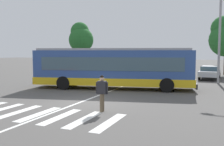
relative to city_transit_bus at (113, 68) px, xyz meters
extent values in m
plane|color=#514F4C|center=(0.73, -5.59, -1.59)|extent=(160.00, 160.00, 0.00)
cylinder|color=black|center=(3.59, 2.03, -1.09)|extent=(1.04, 0.52, 1.00)
cylinder|color=black|center=(4.12, -0.25, -1.09)|extent=(1.04, 0.52, 1.00)
cylinder|color=black|center=(-3.69, 0.35, -1.09)|extent=(1.04, 0.52, 1.00)
cylinder|color=black|center=(-3.17, -1.94, -1.09)|extent=(1.04, 0.52, 1.00)
cube|color=#2D4C8E|center=(-0.02, 0.00, 0.04)|extent=(11.96, 5.11, 2.55)
cube|color=gold|center=(-0.02, 0.00, -0.96)|extent=(12.08, 5.17, 0.55)
cube|color=#3D5666|center=(-0.02, 0.00, 0.34)|extent=(10.60, 4.85, 0.96)
cube|color=#3D5666|center=(5.68, 1.31, 0.24)|extent=(0.54, 2.20, 1.63)
cube|color=black|center=(5.68, 1.31, 1.13)|extent=(0.49, 1.90, 0.28)
cube|color=#99999E|center=(-0.02, 0.00, 1.39)|extent=(11.45, 4.81, 0.16)
cube|color=#28282B|center=(5.79, 1.34, -1.16)|extent=(0.69, 2.51, 0.36)
cylinder|color=brown|center=(2.33, -6.97, -1.16)|extent=(0.16, 0.16, 0.85)
cylinder|color=brown|center=(2.36, -7.17, -1.16)|extent=(0.16, 0.16, 0.85)
cube|color=#232328|center=(2.34, -7.07, -0.44)|extent=(0.44, 0.33, 0.60)
cylinder|color=#232328|center=(2.11, -7.11, -0.47)|extent=(0.10, 0.10, 0.55)
cylinder|color=#232328|center=(2.58, -7.03, -0.47)|extent=(0.10, 0.10, 0.55)
sphere|color=tan|center=(2.34, -7.07, -0.03)|extent=(0.22, 0.22, 0.22)
sphere|color=black|center=(2.34, -7.07, 0.04)|extent=(0.19, 0.19, 0.19)
cylinder|color=black|center=(-7.61, 11.44, -1.27)|extent=(0.21, 0.64, 0.64)
cylinder|color=black|center=(-5.93, 11.42, -1.27)|extent=(0.21, 0.64, 0.64)
cylinder|color=black|center=(-7.65, 8.65, -1.27)|extent=(0.21, 0.64, 0.64)
cylinder|color=black|center=(-5.98, 8.63, -1.27)|extent=(0.21, 0.64, 0.64)
cube|color=black|center=(-6.79, 10.03, -0.95)|extent=(1.89, 4.53, 0.52)
cube|color=#3D5666|center=(-6.79, 9.94, -0.47)|extent=(1.63, 2.18, 0.44)
cube|color=black|center=(-6.79, 9.94, -0.28)|extent=(1.56, 2.00, 0.09)
cylinder|color=black|center=(-4.93, 11.24, -1.27)|extent=(0.21, 0.64, 0.64)
cylinder|color=black|center=(-3.25, 11.23, -1.27)|extent=(0.21, 0.64, 0.64)
cylinder|color=black|center=(-4.95, 8.45, -1.27)|extent=(0.21, 0.64, 0.64)
cylinder|color=black|center=(-3.28, 8.44, -1.27)|extent=(0.21, 0.64, 0.64)
cube|color=white|center=(-4.10, 9.84, -0.95)|extent=(1.86, 4.52, 0.52)
cube|color=#3D5666|center=(-4.10, 9.75, -0.47)|extent=(1.62, 2.17, 0.44)
cube|color=white|center=(-4.10, 9.75, -0.28)|extent=(1.55, 1.99, 0.09)
cylinder|color=black|center=(-2.45, 11.00, -1.27)|extent=(0.22, 0.64, 0.64)
cylinder|color=black|center=(-0.78, 11.04, -1.27)|extent=(0.22, 0.64, 0.64)
cylinder|color=black|center=(-2.38, 8.21, -1.27)|extent=(0.22, 0.64, 0.64)
cylinder|color=black|center=(-0.71, 8.25, -1.27)|extent=(0.22, 0.64, 0.64)
cube|color=#196B70|center=(-1.58, 9.62, -0.95)|extent=(1.93, 4.54, 0.52)
cube|color=#3D5666|center=(-1.58, 9.53, -0.47)|extent=(1.65, 2.20, 0.44)
cube|color=#196B70|center=(-1.58, 9.53, -0.28)|extent=(1.58, 2.02, 0.09)
cylinder|color=black|center=(0.33, 11.48, -1.27)|extent=(0.20, 0.64, 0.64)
cylinder|color=black|center=(2.00, 11.47, -1.27)|extent=(0.20, 0.64, 0.64)
cylinder|color=black|center=(0.32, 8.69, -1.27)|extent=(0.20, 0.64, 0.64)
cylinder|color=black|center=(1.99, 8.68, -1.27)|extent=(0.20, 0.64, 0.64)
cube|color=#AD1E1E|center=(1.16, 10.08, -0.95)|extent=(1.84, 4.51, 0.52)
cube|color=#3D5666|center=(1.16, 9.99, -0.47)|extent=(1.61, 2.17, 0.44)
cube|color=#AD1E1E|center=(1.16, 9.99, -0.28)|extent=(1.54, 1.99, 0.09)
cylinder|color=black|center=(3.19, 10.82, -1.27)|extent=(0.20, 0.64, 0.64)
cylinder|color=black|center=(4.87, 10.82, -1.27)|extent=(0.20, 0.64, 0.64)
cylinder|color=black|center=(3.18, 8.03, -1.27)|extent=(0.20, 0.64, 0.64)
cylinder|color=black|center=(4.86, 8.03, -1.27)|extent=(0.20, 0.64, 0.64)
cube|color=#C6B793|center=(4.03, 9.42, -0.95)|extent=(1.83, 4.51, 0.52)
cube|color=#3D5666|center=(4.03, 9.33, -0.47)|extent=(1.61, 2.17, 0.44)
cube|color=#C6B793|center=(4.03, 9.33, -0.28)|extent=(1.54, 1.98, 0.09)
cylinder|color=black|center=(5.89, 11.21, -1.27)|extent=(0.23, 0.65, 0.64)
cylinder|color=black|center=(7.56, 11.12, -1.27)|extent=(0.23, 0.65, 0.64)
cylinder|color=black|center=(5.74, 8.42, -1.27)|extent=(0.23, 0.65, 0.64)
cylinder|color=black|center=(7.41, 8.33, -1.27)|extent=(0.23, 0.65, 0.64)
cube|color=#B7BABF|center=(6.65, 9.77, -0.95)|extent=(2.06, 4.59, 0.52)
cube|color=#3D5666|center=(6.64, 9.68, -0.47)|extent=(1.72, 2.24, 0.44)
cube|color=#B7BABF|center=(6.64, 9.68, -0.28)|extent=(1.63, 2.06, 0.09)
cylinder|color=#939399|center=(7.42, 6.35, 3.37)|extent=(0.20, 0.20, 9.92)
cylinder|color=brown|center=(-9.65, 12.27, 0.02)|extent=(0.36, 0.36, 3.21)
sphere|color=#236028|center=(-9.65, 12.27, 2.78)|extent=(3.30, 3.30, 3.30)
sphere|color=#236028|center=(-9.97, 12.50, 3.94)|extent=(2.48, 2.48, 2.48)
sphere|color=#236028|center=(7.92, 15.71, 4.00)|extent=(2.99, 2.99, 2.99)
cube|color=silver|center=(-2.40, -8.59, -1.58)|extent=(0.45, 2.86, 0.01)
cube|color=silver|center=(-1.24, -8.59, -1.58)|extent=(0.45, 2.86, 0.01)
cube|color=silver|center=(-0.09, -8.59, -1.58)|extent=(0.45, 2.86, 0.01)
cube|color=silver|center=(1.07, -8.59, -1.58)|extent=(0.45, 2.86, 0.01)
cube|color=silver|center=(2.22, -8.59, -1.58)|extent=(0.45, 2.86, 0.01)
cube|color=silver|center=(3.38, -8.59, -1.58)|extent=(0.45, 2.86, 0.01)
cube|color=silver|center=(0.31, -3.59, -1.59)|extent=(0.16, 24.00, 0.01)
camera|label=1|loc=(7.23, -17.64, 1.23)|focal=40.46mm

